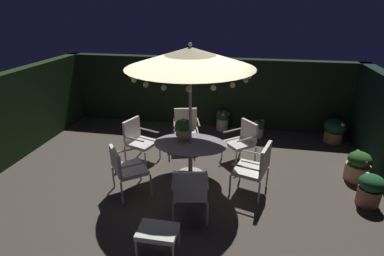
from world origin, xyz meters
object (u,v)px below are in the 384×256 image
at_px(patio_dining_table, 190,150).
at_px(patio_chair_northeast, 256,166).
at_px(patio_chair_north, 190,189).
at_px(patio_chair_east, 243,139).
at_px(potted_plant_left_far, 370,189).
at_px(potted_plant_back_right, 223,119).
at_px(patio_chair_southwest, 125,167).
at_px(potted_plant_right_near, 258,128).
at_px(patio_chair_southeast, 186,126).
at_px(patio_chair_south, 138,138).
at_px(potted_plant_back_center, 358,166).
at_px(ottoman_footrest, 158,233).
at_px(potted_plant_front_corner, 335,129).
at_px(patio_umbrella, 190,58).
at_px(centerpiece_planter, 184,128).

bearing_deg(patio_dining_table, patio_chair_northeast, -16.52).
distance_m(patio_chair_north, patio_chair_east, 2.35).
relative_size(potted_plant_left_far, potted_plant_back_right, 1.05).
bearing_deg(patio_chair_southwest, potted_plant_right_near, 51.69).
bearing_deg(patio_chair_southeast, potted_plant_right_near, 28.59).
xyz_separation_m(patio_dining_table, patio_chair_northeast, (1.31, -0.39, -0.00)).
distance_m(patio_chair_south, potted_plant_back_right, 2.76).
height_order(patio_chair_southeast, potted_plant_back_right, patio_chair_southeast).
relative_size(patio_chair_north, patio_chair_south, 1.03).
bearing_deg(potted_plant_back_center, patio_chair_north, -149.54).
relative_size(patio_dining_table, potted_plant_back_right, 2.62).
bearing_deg(patio_chair_northeast, potted_plant_back_center, 23.21).
bearing_deg(potted_plant_back_right, potted_plant_left_far, -45.67).
bearing_deg(patio_chair_northeast, patio_chair_east, 102.32).
height_order(patio_chair_east, ottoman_footrest, patio_chair_east).
distance_m(patio_chair_north, ottoman_footrest, 0.91).
xyz_separation_m(patio_chair_southwest, potted_plant_front_corner, (4.42, 3.18, -0.24)).
xyz_separation_m(patio_umbrella, patio_chair_east, (1.03, 0.88, -1.92)).
distance_m(centerpiece_planter, patio_chair_southwest, 1.38).
height_order(ottoman_footrest, potted_plant_front_corner, potted_plant_front_corner).
distance_m(potted_plant_right_near, potted_plant_back_right, 1.03).
relative_size(patio_chair_southeast, patio_chair_south, 1.00).
distance_m(potted_plant_back_center, potted_plant_right_near, 2.66).
distance_m(potted_plant_front_corner, potted_plant_left_far, 2.70).
xyz_separation_m(centerpiece_planter, patio_chair_southeast, (-0.21, 1.22, -0.49)).
xyz_separation_m(centerpiece_planter, patio_chair_southwest, (-0.90, -0.94, -0.46)).
xyz_separation_m(ottoman_footrest, potted_plant_back_right, (0.48, 4.76, -0.07)).
relative_size(centerpiece_planter, potted_plant_back_center, 0.80).
distance_m(centerpiece_planter, patio_chair_southeast, 1.33).
bearing_deg(potted_plant_right_near, patio_chair_northeast, -92.20).
bearing_deg(patio_umbrella, potted_plant_back_center, 8.38).
bearing_deg(ottoman_footrest, patio_chair_east, 70.44).
height_order(patio_chair_north, patio_chair_southwest, patio_chair_north).
xyz_separation_m(patio_chair_south, potted_plant_left_far, (4.61, -0.82, -0.23)).
bearing_deg(patio_chair_southwest, potted_plant_front_corner, 35.73).
xyz_separation_m(centerpiece_planter, patio_chair_south, (-1.13, 0.36, -0.49)).
bearing_deg(potted_plant_left_far, patio_chair_south, 169.94).
bearing_deg(potted_plant_front_corner, patio_chair_south, -157.98).
bearing_deg(potted_plant_front_corner, patio_chair_southeast, -164.75).
bearing_deg(potted_plant_left_far, patio_umbrella, 173.68).
bearing_deg(patio_umbrella, potted_plant_front_corner, 34.76).
xyz_separation_m(potted_plant_back_center, potted_plant_back_right, (-2.95, 2.09, 0.00)).
bearing_deg(potted_plant_back_right, patio_chair_southwest, -113.43).
bearing_deg(patio_chair_east, patio_chair_southwest, -140.46).
height_order(centerpiece_planter, patio_chair_southwest, centerpiece_planter).
distance_m(patio_dining_table, patio_chair_north, 1.36).
bearing_deg(potted_plant_right_near, patio_umbrella, -121.76).
relative_size(patio_dining_table, patio_chair_south, 1.54).
bearing_deg(patio_chair_northeast, ottoman_footrest, -127.41).
height_order(potted_plant_back_center, potted_plant_right_near, potted_plant_back_center).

